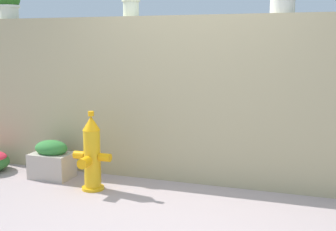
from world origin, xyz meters
TOP-DOWN VIEW (x-y plane):
  - ground_plane at (0.00, 0.00)m, footprint 24.00×24.00m
  - stone_wall at (0.00, 1.01)m, footprint 5.54×0.29m
  - potted_plant_0 at (-2.44, 1.03)m, footprint 0.29×0.29m
  - fire_hydrant at (-0.95, 0.32)m, footprint 0.42×0.34m
  - planter_box at (-1.59, 0.54)m, footprint 0.46×0.32m

SIDE VIEW (x-z plane):
  - ground_plane at x=0.00m, z-range 0.00..0.00m
  - planter_box at x=-1.59m, z-range -0.01..0.42m
  - fire_hydrant at x=-0.95m, z-range -0.04..0.78m
  - stone_wall at x=0.00m, z-range 0.00..1.80m
  - potted_plant_0 at x=-2.44m, z-range 1.83..2.23m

